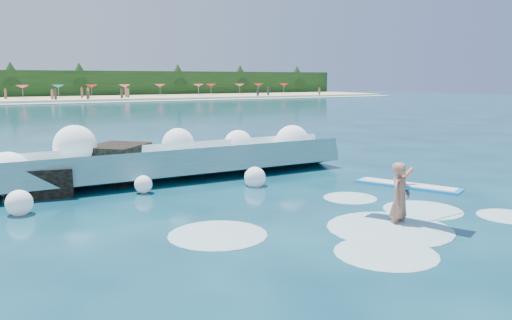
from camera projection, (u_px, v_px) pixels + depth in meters
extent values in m
plane|color=#07273D|center=(244.00, 225.00, 12.20)|extent=(200.00, 200.00, 0.00)
cube|color=tan|center=(7.00, 100.00, 78.76)|extent=(140.00, 20.00, 0.40)
cube|color=silver|center=(13.00, 104.00, 69.40)|extent=(140.00, 5.00, 0.08)
cube|color=black|center=(2.00, 85.00, 86.93)|extent=(140.00, 4.00, 5.00)
cube|color=teal|center=(106.00, 172.00, 16.72)|extent=(17.70, 2.70, 1.48)
cube|color=white|center=(100.00, 156.00, 17.33)|extent=(17.70, 1.25, 0.69)
cube|color=black|center=(40.00, 184.00, 15.22)|extent=(2.09, 1.74, 1.05)
cube|color=black|center=(118.00, 165.00, 17.56)|extent=(2.66, 2.67, 1.47)
imported|color=#AB664F|center=(400.00, 200.00, 12.12)|extent=(0.79, 0.65, 1.86)
cube|color=#0D88E0|center=(407.00, 186.00, 12.25)|extent=(1.57, 2.56, 0.06)
cube|color=white|center=(407.00, 185.00, 12.25)|extent=(1.38, 2.32, 0.06)
cylinder|color=black|center=(445.00, 217.00, 11.22)|extent=(0.01, 0.91, 0.43)
sphere|color=white|center=(8.00, 174.00, 14.97)|extent=(1.34, 1.34, 1.34)
sphere|color=white|center=(75.00, 146.00, 16.73)|extent=(1.43, 1.43, 1.43)
sphere|color=white|center=(126.00, 163.00, 17.11)|extent=(0.91, 0.91, 0.91)
sphere|color=white|center=(178.00, 144.00, 18.03)|extent=(1.16, 1.16, 1.16)
sphere|color=white|center=(238.00, 144.00, 19.71)|extent=(1.13, 1.13, 1.13)
sphere|color=white|center=(292.00, 142.00, 19.96)|extent=(1.35, 1.35, 1.35)
sphere|color=white|center=(19.00, 203.00, 13.08)|extent=(0.69, 0.69, 0.69)
sphere|color=white|center=(143.00, 184.00, 15.53)|extent=(0.55, 0.55, 0.55)
sphere|color=white|center=(255.00, 178.00, 16.58)|extent=(0.72, 0.72, 0.72)
ellipsoid|color=silver|center=(389.00, 228.00, 11.90)|extent=(3.00, 3.00, 0.15)
ellipsoid|color=silver|center=(386.00, 253.00, 10.21)|extent=(2.15, 2.15, 0.11)
ellipsoid|color=silver|center=(423.00, 210.00, 13.57)|extent=(2.14, 2.14, 0.11)
ellipsoid|color=silver|center=(218.00, 235.00, 11.42)|extent=(2.32, 2.32, 0.12)
ellipsoid|color=silver|center=(350.00, 198.00, 14.93)|extent=(1.62, 1.62, 0.08)
ellipsoid|color=silver|center=(508.00, 216.00, 12.94)|extent=(1.56, 1.56, 0.08)
cone|color=#E4435B|center=(22.00, 87.00, 79.52)|extent=(2.00, 2.00, 0.50)
cone|color=#16897B|center=(58.00, 86.00, 84.04)|extent=(2.00, 2.00, 0.50)
cone|color=red|center=(91.00, 86.00, 85.49)|extent=(2.00, 2.00, 0.50)
cone|color=#E4435B|center=(125.00, 86.00, 87.99)|extent=(2.00, 2.00, 0.50)
cone|color=#E4435B|center=(160.00, 85.00, 93.09)|extent=(2.00, 2.00, 0.50)
cone|color=#E4435B|center=(198.00, 85.00, 95.73)|extent=(2.00, 2.00, 0.50)
cone|color=red|center=(211.00, 85.00, 97.99)|extent=(2.00, 2.00, 0.50)
cone|color=#E4435B|center=(240.00, 85.00, 99.63)|extent=(2.00, 2.00, 0.50)
cone|color=red|center=(258.00, 85.00, 104.86)|extent=(2.00, 2.00, 0.50)
cone|color=red|center=(284.00, 85.00, 106.64)|extent=(2.00, 2.00, 0.50)
cube|color=#262633|center=(255.00, 90.00, 102.96)|extent=(0.35, 0.22, 1.58)
cube|color=brown|center=(126.00, 92.00, 85.66)|extent=(0.35, 0.22, 1.59)
cube|color=#3F332D|center=(187.00, 95.00, 83.39)|extent=(0.35, 0.22, 1.39)
cube|color=#262633|center=(187.00, 91.00, 92.82)|extent=(0.35, 0.22, 1.57)
cube|color=brown|center=(88.00, 94.00, 81.11)|extent=(0.35, 0.22, 1.40)
cube|color=#3F332D|center=(313.00, 93.00, 97.09)|extent=(0.35, 0.22, 1.40)
cube|color=#8C664C|center=(169.00, 92.00, 89.25)|extent=(0.35, 0.22, 1.36)
cube|color=brown|center=(82.00, 93.00, 81.80)|extent=(0.35, 0.22, 1.46)
cube|color=#262633|center=(233.00, 92.00, 90.50)|extent=(0.35, 0.22, 1.58)
cube|color=brown|center=(37.00, 93.00, 82.07)|extent=(0.35, 0.22, 1.52)
cube|color=#3F332D|center=(258.00, 93.00, 91.90)|extent=(0.35, 0.22, 1.52)
cube|color=#8C664C|center=(295.00, 90.00, 104.42)|extent=(0.35, 0.22, 1.43)
cube|color=#262633|center=(123.00, 93.00, 85.07)|extent=(0.35, 0.22, 1.55)
cube|color=brown|center=(198.00, 92.00, 92.41)|extent=(0.35, 0.22, 1.43)
cube|color=#3F332D|center=(190.00, 92.00, 94.57)|extent=(0.35, 0.22, 1.39)
cube|color=#262633|center=(163.00, 92.00, 94.13)|extent=(0.35, 0.22, 1.42)
cube|color=brown|center=(175.00, 92.00, 91.35)|extent=(0.35, 0.22, 1.42)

